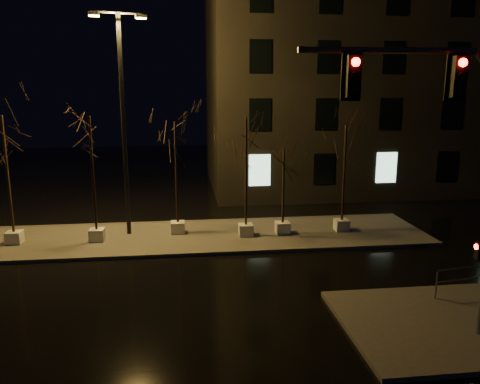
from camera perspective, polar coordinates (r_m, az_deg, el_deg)
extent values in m
plane|color=black|center=(16.91, -4.56, -11.78)|extent=(90.00, 90.00, 0.00)
cube|color=#494641|center=(22.50, -5.26, -5.41)|extent=(22.00, 5.00, 0.15)
cube|color=#494641|center=(15.94, 25.12, -14.23)|extent=(7.00, 5.00, 0.15)
cube|color=black|center=(36.49, 16.94, 12.69)|extent=(25.00, 12.00, 15.00)
cube|color=silver|center=(23.41, -25.80, -5.01)|extent=(0.65, 0.65, 0.55)
cylinder|color=black|center=(22.79, -26.46, 1.88)|extent=(0.11, 0.11, 5.16)
cube|color=silver|center=(22.44, -17.03, -5.02)|extent=(0.65, 0.65, 0.55)
cylinder|color=black|center=(21.80, -17.49, 2.11)|extent=(0.11, 0.11, 5.11)
cube|color=silver|center=(22.82, -7.58, -4.29)|extent=(0.65, 0.65, 0.55)
cylinder|color=black|center=(22.21, -7.78, 2.34)|extent=(0.11, 0.11, 4.80)
cube|color=silver|center=(22.22, 0.72, -4.63)|extent=(0.65, 0.65, 0.55)
cylinder|color=black|center=(21.58, 0.74, 2.41)|extent=(0.11, 0.11, 4.98)
cube|color=silver|center=(22.65, 5.20, -4.35)|extent=(0.65, 0.65, 0.55)
cylinder|color=black|center=(22.16, 5.30, 0.76)|extent=(0.11, 0.11, 3.57)
cube|color=silver|center=(23.53, 12.27, -3.96)|extent=(0.65, 0.65, 0.55)
cylinder|color=black|center=(22.96, 12.56, 2.22)|extent=(0.11, 0.11, 4.59)
cylinder|color=slate|center=(12.39, 17.68, 16.11)|extent=(4.49, 0.30, 0.16)
cube|color=black|center=(13.16, 25.09, 12.59)|extent=(0.34, 0.26, 1.01)
cube|color=black|center=(12.06, 13.64, 13.51)|extent=(0.34, 0.26, 1.01)
cube|color=black|center=(14.37, 27.25, -6.37)|extent=(0.25, 0.21, 0.50)
cylinder|color=black|center=(22.29, -13.99, 7.53)|extent=(0.20, 0.20, 10.07)
cylinder|color=black|center=(22.48, -14.68, 20.41)|extent=(2.18, 0.61, 0.10)
cube|color=#FFA932|center=(22.37, -17.39, 19.91)|extent=(0.56, 0.39, 0.20)
cube|color=#FFA932|center=(22.59, -11.96, 20.11)|extent=(0.56, 0.39, 0.20)
cylinder|color=slate|center=(16.97, 22.82, -10.42)|extent=(0.05, 0.05, 0.92)
cylinder|color=slate|center=(17.47, 25.92, -8.27)|extent=(2.23, 0.33, 0.04)
cylinder|color=slate|center=(17.61, 25.79, -9.52)|extent=(2.23, 0.33, 0.04)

